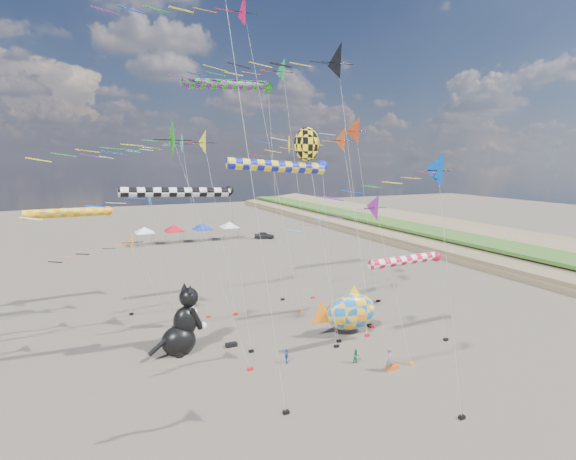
# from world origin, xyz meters

# --- Properties ---
(ground) EXTENTS (260.00, 260.00, 0.00)m
(ground) POSITION_xyz_m (0.00, 0.00, 0.00)
(ground) COLOR brown
(ground) RESTS_ON ground
(delta_kite_0) EXTENTS (8.39, 1.83, 15.14)m
(delta_kite_0) POSITION_xyz_m (0.49, -1.46, 13.87)
(delta_kite_0) COLOR blue
(delta_kite_0) RESTS_ON ground
(delta_kite_1) EXTENTS (9.34, 1.99, 12.51)m
(delta_kite_1) POSITION_xyz_m (1.98, 5.18, 11.19)
(delta_kite_1) COLOR purple
(delta_kite_1) RESTS_ON ground
(delta_kite_2) EXTENTS (15.79, 3.06, 28.58)m
(delta_kite_2) POSITION_xyz_m (-1.54, 18.83, 26.82)
(delta_kite_2) COLOR #E90E40
(delta_kite_2) RESTS_ON ground
(delta_kite_4) EXTENTS (8.67, 2.01, 17.07)m
(delta_kite_4) POSITION_xyz_m (-8.21, 20.82, 15.74)
(delta_kite_4) COLOR #1EB9BF
(delta_kite_4) RESTS_ON ground
(delta_kite_5) EXTENTS (13.88, 2.76, 18.75)m
(delta_kite_5) POSITION_xyz_m (7.38, 18.17, 17.13)
(delta_kite_5) COLOR #BF3B14
(delta_kite_5) RESTS_ON ground
(delta_kite_6) EXTENTS (14.26, 3.11, 23.57)m
(delta_kite_6) POSITION_xyz_m (2.67, 12.77, 21.81)
(delta_kite_6) COLOR black
(delta_kite_6) RESTS_ON ground
(delta_kite_7) EXTENTS (12.45, 2.46, 17.44)m
(delta_kite_7) POSITION_xyz_m (-6.40, 20.49, 15.92)
(delta_kite_7) COLOR yellow
(delta_kite_7) RESTS_ON ground
(delta_kite_8) EXTENTS (8.91, 1.88, 8.77)m
(delta_kite_8) POSITION_xyz_m (-12.24, 19.49, 7.49)
(delta_kite_8) COLOR #FFAF1A
(delta_kite_8) RESTS_ON ground
(delta_kite_9) EXTENTS (11.82, 2.56, 17.18)m
(delta_kite_9) POSITION_xyz_m (-10.05, 9.17, 15.67)
(delta_kite_9) COLOR #178A0F
(delta_kite_9) RESTS_ON ground
(delta_kite_10) EXTENTS (11.23, 2.30, 17.39)m
(delta_kite_10) POSITION_xyz_m (3.09, 12.37, 15.95)
(delta_kite_10) COLOR #DF5215
(delta_kite_10) RESTS_ON ground
(delta_kite_11) EXTENTS (10.03, 1.84, 13.08)m
(delta_kite_11) POSITION_xyz_m (-12.55, 14.57, 11.77)
(delta_kite_11) COLOR blue
(delta_kite_11) RESTS_ON ground
(delta_kite_12) EXTENTS (12.94, 2.55, 24.29)m
(delta_kite_12) POSITION_xyz_m (2.83, 22.00, 22.72)
(delta_kite_12) COLOR green
(delta_kite_12) RESTS_ON ground
(windsock_0) EXTENTS (7.89, 0.76, 7.55)m
(windsock_0) POSITION_xyz_m (7.05, 7.50, 7.13)
(windsock_0) COLOR red
(windsock_0) RESTS_ON ground
(windsock_1) EXTENTS (9.11, 0.68, 12.81)m
(windsock_1) POSITION_xyz_m (-8.86, 11.95, 12.40)
(windsock_1) COLOR black
(windsock_1) RESTS_ON ground
(windsock_2) EXTENTS (8.79, 0.83, 14.62)m
(windsock_2) POSITION_xyz_m (-2.18, 10.06, 14.14)
(windsock_2) COLOR #121ABD
(windsock_2) RESTS_ON ground
(windsock_3) EXTENTS (8.40, 0.85, 10.47)m
(windsock_3) POSITION_xyz_m (-16.01, 24.59, 10.01)
(windsock_3) COLOR orange
(windsock_3) RESTS_ON ground
(windsock_4) EXTENTS (10.05, 0.97, 22.00)m
(windsock_4) POSITION_xyz_m (-1.83, 22.77, 21.45)
(windsock_4) COLOR #249C1C
(windsock_4) RESTS_ON ground
(angelfish_kite) EXTENTS (3.74, 3.02, 17.15)m
(angelfish_kite) POSITION_xyz_m (0.92, 12.83, 15.70)
(angelfish_kite) COLOR yellow
(angelfish_kite) RESTS_ON ground
(cat_inflatable) EXTENTS (4.36, 3.08, 5.32)m
(cat_inflatable) POSITION_xyz_m (-8.79, 14.08, 2.66)
(cat_inflatable) COLOR black
(cat_inflatable) RESTS_ON ground
(fish_inflatable) EXTENTS (6.19, 2.33, 4.34)m
(fish_inflatable) POSITION_xyz_m (4.87, 11.89, 1.98)
(fish_inflatable) COLOR blue
(fish_inflatable) RESTS_ON ground
(person_adult) EXTENTS (0.76, 0.70, 1.75)m
(person_adult) POSITION_xyz_m (3.74, 5.01, 0.87)
(person_adult) COLOR slate
(person_adult) RESTS_ON ground
(child_green) EXTENTS (0.57, 0.47, 1.10)m
(child_green) POSITION_xyz_m (2.28, 7.01, 0.55)
(child_green) COLOR #1A7446
(child_green) RESTS_ON ground
(child_blue) EXTENTS (0.60, 0.64, 1.06)m
(child_blue) POSITION_xyz_m (-2.28, 9.17, 0.53)
(child_blue) COLOR #325AB6
(child_blue) RESTS_ON ground
(kite_bag_0) EXTENTS (0.90, 0.44, 0.30)m
(kite_bag_0) POSITION_xyz_m (-5.09, 13.62, 0.15)
(kite_bag_0) COLOR black
(kite_bag_0) RESTS_ON ground
(kite_bag_1) EXTENTS (0.90, 0.44, 0.30)m
(kite_bag_1) POSITION_xyz_m (4.13, 5.22, 0.15)
(kite_bag_1) COLOR #E44D13
(kite_bag_1) RESTS_ON ground
(kite_bag_2) EXTENTS (0.90, 0.44, 0.30)m
(kite_bag_2) POSITION_xyz_m (6.83, 13.61, 0.15)
(kite_bag_2) COLOR #132CC3
(kite_bag_2) RESTS_ON ground
(tent_row) EXTENTS (19.20, 4.20, 3.80)m
(tent_row) POSITION_xyz_m (1.50, 60.00, 3.15)
(tent_row) COLOR white
(tent_row) RESTS_ON ground
(parked_car) EXTENTS (3.95, 2.83, 1.25)m
(parked_car) POSITION_xyz_m (15.10, 58.00, 0.63)
(parked_car) COLOR #26262D
(parked_car) RESTS_ON ground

